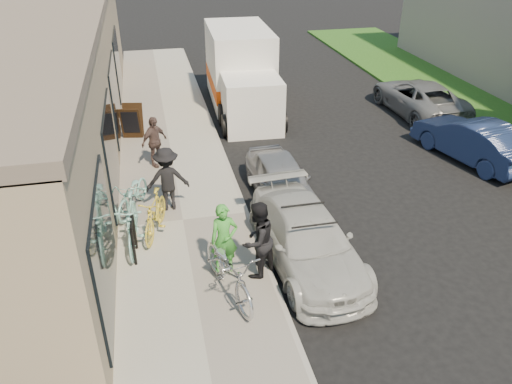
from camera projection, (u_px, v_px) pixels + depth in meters
ground at (300, 295)px, 9.74m from camera, size 120.00×120.00×0.00m
sidewalk at (183, 222)px, 11.88m from camera, size 3.00×34.00×0.15m
curb at (247, 215)px, 12.18m from camera, size 0.12×34.00×0.13m
storefront at (50, 85)px, 14.49m from camera, size 3.60×20.00×4.22m
bike_rack at (133, 235)px, 10.33m from camera, size 0.08×0.63×0.89m
sandwich_board at (132, 122)px, 15.89m from camera, size 0.75×0.75×1.04m
sedan_white at (306, 239)px, 10.38m from camera, size 1.92×4.19×1.23m
sedan_silver at (281, 179)px, 12.75m from camera, size 1.42×3.32×1.12m
moving_truck at (241, 74)px, 18.46m from camera, size 2.41×5.86×2.84m
far_car_blue at (472, 140)px, 14.76m from camera, size 2.21×4.01×1.25m
far_car_gray at (419, 97)px, 18.19m from camera, size 2.13×4.44×1.22m
tandem_bike at (229, 271)px, 9.30m from camera, size 1.20×2.19×1.09m
woman_rider at (224, 239)px, 9.83m from camera, size 0.55×0.37×1.51m
man_standing at (258, 240)px, 9.70m from camera, size 1.00×0.97×1.63m
cruiser_bike_a at (132, 223)px, 10.68m from camera, size 0.66×1.94×1.14m
cruiser_bike_b at (133, 194)px, 12.00m from camera, size 1.20×1.79×0.89m
cruiser_bike_c at (155, 214)px, 11.11m from camera, size 0.94×1.72×1.00m
bystander_a at (167, 179)px, 11.92m from camera, size 1.04×0.61×1.60m
bystander_b at (154, 142)px, 14.00m from camera, size 0.90×0.82×1.47m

